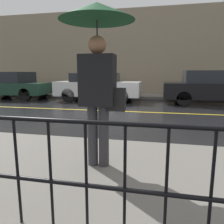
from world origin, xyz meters
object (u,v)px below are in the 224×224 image
car_dark_green (13,85)px  car_white (98,86)px  pedestrian (98,46)px  car_black (214,87)px

car_dark_green → car_white: car_dark_green is taller
pedestrian → car_white: (-2.28, 7.98, -1.03)m
car_dark_green → car_white: (4.91, 0.00, -0.01)m
pedestrian → car_white: bearing=105.9°
car_white → car_black: 5.49m
pedestrian → car_white: 8.37m
car_dark_green → pedestrian: bearing=-48.0°
car_white → car_black: size_ratio=0.93×
car_dark_green → car_white: size_ratio=0.94×
car_black → pedestrian: bearing=-111.9°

